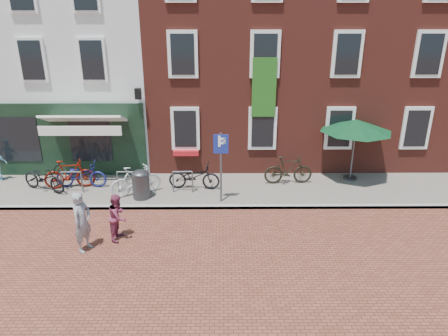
{
  "coord_description": "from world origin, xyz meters",
  "views": [
    {
      "loc": [
        1.89,
        -12.55,
        6.43
      ],
      "look_at": [
        1.99,
        0.75,
        1.22
      ],
      "focal_mm": 33.16,
      "sensor_mm": 36.0,
      "label": 1
    }
  ],
  "objects_px": {
    "woman": "(82,222)",
    "boy": "(118,217)",
    "parasol": "(357,123)",
    "bicycle_1": "(69,174)",
    "bicycle_0": "(44,178)",
    "bicycle_5": "(288,170)",
    "parking_sign": "(221,156)",
    "bicycle_3": "(136,180)",
    "bicycle_4": "(194,176)",
    "bicycle_2": "(81,175)",
    "litter_bin": "(141,183)"
  },
  "relations": [
    {
      "from": "bicycle_4",
      "to": "bicycle_5",
      "type": "distance_m",
      "value": 3.57
    },
    {
      "from": "parking_sign",
      "to": "bicycle_0",
      "type": "height_order",
      "value": "parking_sign"
    },
    {
      "from": "parasol",
      "to": "bicycle_3",
      "type": "bearing_deg",
      "value": -170.24
    },
    {
      "from": "parking_sign",
      "to": "bicycle_0",
      "type": "relative_size",
      "value": 1.31
    },
    {
      "from": "litter_bin",
      "to": "boy",
      "type": "height_order",
      "value": "boy"
    },
    {
      "from": "parasol",
      "to": "woman",
      "type": "xyz_separation_m",
      "value": [
        -8.91,
        -4.84,
        -1.48
      ]
    },
    {
      "from": "woman",
      "to": "boy",
      "type": "relative_size",
      "value": 1.24
    },
    {
      "from": "bicycle_0",
      "to": "bicycle_2",
      "type": "height_order",
      "value": "same"
    },
    {
      "from": "boy",
      "to": "bicycle_5",
      "type": "height_order",
      "value": "boy"
    },
    {
      "from": "bicycle_5",
      "to": "parking_sign",
      "type": "bearing_deg",
      "value": 118.49
    },
    {
      "from": "parasol",
      "to": "bicycle_1",
      "type": "distance_m",
      "value": 10.84
    },
    {
      "from": "parking_sign",
      "to": "woman",
      "type": "relative_size",
      "value": 1.41
    },
    {
      "from": "parking_sign",
      "to": "bicycle_2",
      "type": "height_order",
      "value": "parking_sign"
    },
    {
      "from": "bicycle_5",
      "to": "bicycle_0",
      "type": "bearing_deg",
      "value": 90.99
    },
    {
      "from": "parasol",
      "to": "bicycle_5",
      "type": "height_order",
      "value": "parasol"
    },
    {
      "from": "litter_bin",
      "to": "parking_sign",
      "type": "bearing_deg",
      "value": -6.41
    },
    {
      "from": "parasol",
      "to": "bicycle_4",
      "type": "distance_m",
      "value": 6.38
    },
    {
      "from": "boy",
      "to": "bicycle_0",
      "type": "xyz_separation_m",
      "value": [
        -3.45,
        3.2,
        -0.11
      ]
    },
    {
      "from": "parasol",
      "to": "bicycle_5",
      "type": "relative_size",
      "value": 1.48
    },
    {
      "from": "bicycle_4",
      "to": "bicycle_2",
      "type": "bearing_deg",
      "value": 92.08
    },
    {
      "from": "parasol",
      "to": "bicycle_5",
      "type": "xyz_separation_m",
      "value": [
        -2.53,
        -0.42,
        -1.71
      ]
    },
    {
      "from": "litter_bin",
      "to": "bicycle_1",
      "type": "relative_size",
      "value": 0.61
    },
    {
      "from": "bicycle_2",
      "to": "bicycle_4",
      "type": "height_order",
      "value": "same"
    },
    {
      "from": "bicycle_5",
      "to": "bicycle_1",
      "type": "bearing_deg",
      "value": 89.73
    },
    {
      "from": "litter_bin",
      "to": "bicycle_4",
      "type": "height_order",
      "value": "litter_bin"
    },
    {
      "from": "woman",
      "to": "bicycle_1",
      "type": "height_order",
      "value": "woman"
    },
    {
      "from": "bicycle_1",
      "to": "boy",
      "type": "bearing_deg",
      "value": -153.14
    },
    {
      "from": "parking_sign",
      "to": "bicycle_1",
      "type": "distance_m",
      "value": 5.84
    },
    {
      "from": "woman",
      "to": "litter_bin",
      "type": "bearing_deg",
      "value": 2.67
    },
    {
      "from": "woman",
      "to": "bicycle_3",
      "type": "distance_m",
      "value": 3.55
    },
    {
      "from": "woman",
      "to": "bicycle_0",
      "type": "bearing_deg",
      "value": 55.12
    },
    {
      "from": "parasol",
      "to": "bicycle_2",
      "type": "height_order",
      "value": "parasol"
    },
    {
      "from": "bicycle_3",
      "to": "bicycle_0",
      "type": "bearing_deg",
      "value": 56.76
    },
    {
      "from": "bicycle_3",
      "to": "bicycle_5",
      "type": "height_order",
      "value": "same"
    },
    {
      "from": "bicycle_2",
      "to": "bicycle_4",
      "type": "relative_size",
      "value": 1.0
    },
    {
      "from": "bicycle_1",
      "to": "bicycle_3",
      "type": "relative_size",
      "value": 1.0
    },
    {
      "from": "woman",
      "to": "parasol",
      "type": "bearing_deg",
      "value": -40.9
    },
    {
      "from": "bicycle_1",
      "to": "bicycle_2",
      "type": "xyz_separation_m",
      "value": [
        0.39,
        0.09,
        -0.05
      ]
    },
    {
      "from": "parking_sign",
      "to": "bicycle_2",
      "type": "xyz_separation_m",
      "value": [
        -5.21,
        1.28,
        -1.19
      ]
    },
    {
      "from": "bicycle_3",
      "to": "bicycle_4",
      "type": "relative_size",
      "value": 0.97
    },
    {
      "from": "woman",
      "to": "boy",
      "type": "height_order",
      "value": "woman"
    },
    {
      "from": "parasol",
      "to": "bicycle_1",
      "type": "bearing_deg",
      "value": -175.76
    },
    {
      "from": "bicycle_0",
      "to": "litter_bin",
      "type": "bearing_deg",
      "value": -75.24
    },
    {
      "from": "litter_bin",
      "to": "boy",
      "type": "xyz_separation_m",
      "value": [
        -0.2,
        -2.57,
        0.03
      ]
    },
    {
      "from": "parking_sign",
      "to": "woman",
      "type": "height_order",
      "value": "parking_sign"
    },
    {
      "from": "bicycle_3",
      "to": "bicycle_4",
      "type": "bearing_deg",
      "value": -103.02
    },
    {
      "from": "bicycle_2",
      "to": "bicycle_5",
      "type": "height_order",
      "value": "bicycle_5"
    },
    {
      "from": "parasol",
      "to": "parking_sign",
      "type": "bearing_deg",
      "value": -158.72
    },
    {
      "from": "litter_bin",
      "to": "woman",
      "type": "bearing_deg",
      "value": -107.92
    },
    {
      "from": "bicycle_1",
      "to": "parasol",
      "type": "bearing_deg",
      "value": -95.97
    }
  ]
}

